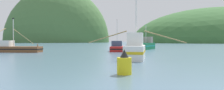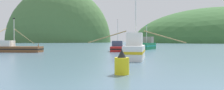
% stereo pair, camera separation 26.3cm
% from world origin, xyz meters
% --- Properties ---
extents(hill_far_center, '(100.99, 80.79, 109.27)m').
position_xyz_m(hill_far_center, '(0.94, 209.13, 0.00)').
color(hill_far_center, '#47703D').
rests_on(hill_far_center, ground).
extents(hill_far_left, '(170.17, 136.13, 63.69)m').
position_xyz_m(hill_far_left, '(145.29, 152.95, 0.00)').
color(hill_far_left, '#386633').
rests_on(hill_far_left, ground).
extents(fishing_boat_brown, '(11.13, 16.42, 5.98)m').
position_xyz_m(fishing_boat_brown, '(-15.10, 35.66, 0.67)').
color(fishing_boat_brown, brown).
rests_on(fishing_boat_brown, ground).
extents(fishing_boat_red, '(4.83, 7.89, 6.21)m').
position_xyz_m(fishing_boat_red, '(4.05, 33.63, 0.66)').
color(fishing_boat_red, red).
rests_on(fishing_boat_red, ground).
extents(fishing_boat_green, '(6.40, 6.31, 5.63)m').
position_xyz_m(fishing_boat_green, '(13.01, 39.37, 0.98)').
color(fishing_boat_green, '#197A47').
rests_on(fishing_boat_green, ground).
extents(fishing_boat_white, '(9.69, 6.87, 7.40)m').
position_xyz_m(fishing_boat_white, '(0.77, 17.06, 0.99)').
color(fishing_boat_white, white).
rests_on(fishing_boat_white, ground).
extents(channel_buoy, '(0.89, 0.89, 1.52)m').
position_xyz_m(channel_buoy, '(-4.04, 7.56, 0.62)').
color(channel_buoy, yellow).
rests_on(channel_buoy, ground).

